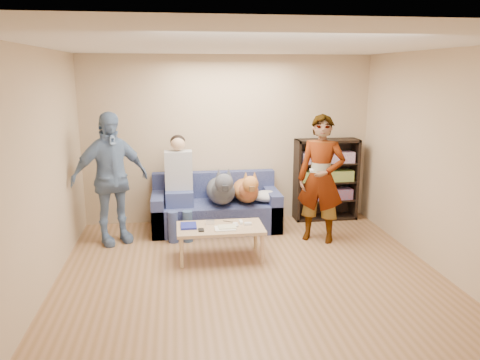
{
  "coord_description": "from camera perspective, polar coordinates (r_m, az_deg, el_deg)",
  "views": [
    {
      "loc": [
        -0.83,
        -4.73,
        2.34
      ],
      "look_at": [
        0.0,
        1.2,
        0.95
      ],
      "focal_mm": 35.0,
      "sensor_mm": 36.0,
      "label": 1
    }
  ],
  "objects": [
    {
      "name": "ground",
      "position": [
        5.35,
        1.82,
        -12.91
      ],
      "size": [
        5.0,
        5.0,
        0.0
      ],
      "primitive_type": "plane",
      "color": "olive",
      "rests_on": "ground"
    },
    {
      "name": "ceiling",
      "position": [
        4.81,
        2.05,
        16.14
      ],
      "size": [
        5.0,
        5.0,
        0.0
      ],
      "primitive_type": "plane",
      "rotation": [
        3.14,
        0.0,
        0.0
      ],
      "color": "white",
      "rests_on": "ground"
    },
    {
      "name": "wall_back",
      "position": [
        7.35,
        -1.4,
        4.94
      ],
      "size": [
        4.5,
        0.0,
        4.5
      ],
      "primitive_type": "plane",
      "rotation": [
        1.57,
        0.0,
        0.0
      ],
      "color": "tan",
      "rests_on": "ground"
    },
    {
      "name": "wall_front",
      "position": [
        2.6,
        11.53,
        -10.85
      ],
      "size": [
        4.5,
        0.0,
        4.5
      ],
      "primitive_type": "plane",
      "rotation": [
        -1.57,
        0.0,
        0.0
      ],
      "color": "tan",
      "rests_on": "ground"
    },
    {
      "name": "wall_left",
      "position": [
        5.05,
        -24.11,
        0.01
      ],
      "size": [
        0.0,
        5.0,
        5.0
      ],
      "primitive_type": "plane",
      "rotation": [
        1.57,
        0.0,
        1.57
      ],
      "color": "tan",
      "rests_on": "ground"
    },
    {
      "name": "wall_right",
      "position": [
        5.74,
        24.66,
        1.42
      ],
      "size": [
        0.0,
        5.0,
        5.0
      ],
      "primitive_type": "plane",
      "rotation": [
        1.57,
        0.0,
        -1.57
      ],
      "color": "tan",
      "rests_on": "ground"
    },
    {
      "name": "blanket",
      "position": [
        7.07,
        3.27,
        -1.97
      ],
      "size": [
        0.46,
        0.39,
        0.16
      ],
      "primitive_type": "ellipsoid",
      "color": "silver",
      "rests_on": "sofa"
    },
    {
      "name": "person_standing_right",
      "position": [
        6.57,
        9.85,
        0.13
      ],
      "size": [
        0.77,
        0.69,
        1.78
      ],
      "primitive_type": "imported",
      "rotation": [
        0.0,
        0.0,
        -0.5
      ],
      "color": "gray",
      "rests_on": "ground"
    },
    {
      "name": "person_standing_left",
      "position": [
        6.63,
        -15.53,
        0.17
      ],
      "size": [
        1.16,
        0.89,
        1.83
      ],
      "primitive_type": "imported",
      "rotation": [
        0.0,
        0.0,
        0.48
      ],
      "color": "#6E87B0",
      "rests_on": "ground"
    },
    {
      "name": "held_controller",
      "position": [
        6.29,
        8.72,
        1.14
      ],
      "size": [
        0.06,
        0.13,
        0.03
      ],
      "primitive_type": "cube",
      "rotation": [
        0.0,
        0.0,
        -0.15
      ],
      "color": "silver",
      "rests_on": "person_standing_right"
    },
    {
      "name": "notebook_blue",
      "position": [
        6.0,
        -6.29,
        -5.57
      ],
      "size": [
        0.2,
        0.26,
        0.03
      ],
      "primitive_type": "cube",
      "color": "navy",
      "rests_on": "coffee_table"
    },
    {
      "name": "papers",
      "position": [
        5.88,
        -1.84,
        -5.92
      ],
      "size": [
        0.26,
        0.2,
        0.02
      ],
      "primitive_type": "cube",
      "color": "white",
      "rests_on": "coffee_table"
    },
    {
      "name": "magazine",
      "position": [
        5.9,
        -1.57,
        -5.72
      ],
      "size": [
        0.22,
        0.17,
        0.01
      ],
      "primitive_type": "cube",
      "color": "beige",
      "rests_on": "coffee_table"
    },
    {
      "name": "camera_silver",
      "position": [
        6.07,
        -3.66,
        -5.15
      ],
      "size": [
        0.11,
        0.06,
        0.05
      ],
      "primitive_type": "cube",
      "color": "silver",
      "rests_on": "coffee_table"
    },
    {
      "name": "controller_a",
      "position": [
        6.1,
        0.12,
        -5.15
      ],
      "size": [
        0.04,
        0.13,
        0.03
      ],
      "primitive_type": "cube",
      "color": "white",
      "rests_on": "coffee_table"
    },
    {
      "name": "controller_b",
      "position": [
        6.03,
        0.98,
        -5.35
      ],
      "size": [
        0.09,
        0.06,
        0.03
      ],
      "primitive_type": "cube",
      "color": "white",
      "rests_on": "coffee_table"
    },
    {
      "name": "headphone_cup_a",
      "position": [
        5.97,
        -0.48,
        -5.58
      ],
      "size": [
        0.07,
        0.07,
        0.02
      ],
      "primitive_type": "cylinder",
      "color": "silver",
      "rests_on": "coffee_table"
    },
    {
      "name": "headphone_cup_b",
      "position": [
        6.05,
        -0.58,
        -5.34
      ],
      "size": [
        0.07,
        0.07,
        0.02
      ],
      "primitive_type": "cylinder",
      "color": "white",
      "rests_on": "coffee_table"
    },
    {
      "name": "pen_orange",
      "position": [
        5.82,
        -2.46,
        -6.17
      ],
      "size": [
        0.13,
        0.06,
        0.01
      ],
      "primitive_type": "cylinder",
      "rotation": [
        0.0,
        1.57,
        0.35
      ],
      "color": "orange",
      "rests_on": "coffee_table"
    },
    {
      "name": "pen_black",
      "position": [
        6.16,
        -1.47,
        -5.08
      ],
      "size": [
        0.13,
        0.08,
        0.01
      ],
      "primitive_type": "cylinder",
      "rotation": [
        0.0,
        1.57,
        -0.52
      ],
      "color": "black",
      "rests_on": "coffee_table"
    },
    {
      "name": "wallet",
      "position": [
        5.84,
        -4.76,
        -6.09
      ],
      "size": [
        0.07,
        0.12,
        0.02
      ],
      "primitive_type": "cube",
      "color": "black",
      "rests_on": "coffee_table"
    },
    {
      "name": "sofa",
      "position": [
        7.16,
        -2.98,
        -3.67
      ],
      "size": [
        1.9,
        0.85,
        0.82
      ],
      "color": "#515B93",
      "rests_on": "ground"
    },
    {
      "name": "person_seated",
      "position": [
        6.88,
        -7.45,
        -0.2
      ],
      "size": [
        0.4,
        0.73,
        1.47
      ],
      "color": "#39447E",
      "rests_on": "sofa"
    },
    {
      "name": "dog_gray",
      "position": [
        6.9,
        -2.3,
        -1.17
      ],
      "size": [
        0.43,
        1.26,
        0.62
      ],
      "color": "#4B4F55",
      "rests_on": "sofa"
    },
    {
      "name": "dog_tan",
      "position": [
        6.98,
        0.8,
        -1.2
      ],
      "size": [
        0.38,
        1.15,
        0.55
      ],
      "color": "#AA7234",
      "rests_on": "sofa"
    },
    {
      "name": "coffee_table",
      "position": [
        5.99,
        -2.42,
        -6.11
      ],
      "size": [
        1.1,
        0.6,
        0.42
      ],
      "color": "tan",
      "rests_on": "ground"
    },
    {
      "name": "bookshelf",
      "position": [
        7.64,
        10.41,
        0.29
      ],
      "size": [
        1.0,
        0.34,
        1.3
      ],
      "color": "black",
      "rests_on": "ground"
    }
  ]
}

